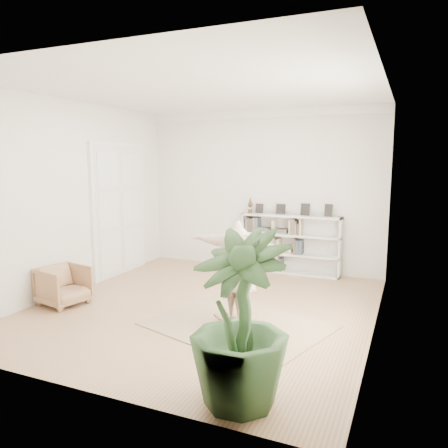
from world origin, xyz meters
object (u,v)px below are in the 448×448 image
Objects in this scene: rocker_board at (239,321)px; houseplant at (240,319)px; armchair at (64,286)px; bookshelf at (290,245)px; person at (239,268)px.

rocker_board is 2.30m from houseplant.
houseplant reaches higher than armchair.
rocker_board is 0.33× the size of houseplant.
bookshelf reaches higher than rocker_board.
bookshelf is 5.45m from houseplant.
armchair is at bearing 156.71° from houseplant.
rocker_board is at bearing -88.31° from bookshelf.
bookshelf is 4.78m from armchair.
houseplant reaches higher than rocker_board.
rocker_board is 0.32× the size of person.
rocker_board is 0.83m from person.
armchair is at bearing 22.52° from person.
bookshelf is 1.17× the size of person.
houseplant is (3.93, -1.69, 0.57)m from armchair.
houseplant is at bearing -102.21° from armchair.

